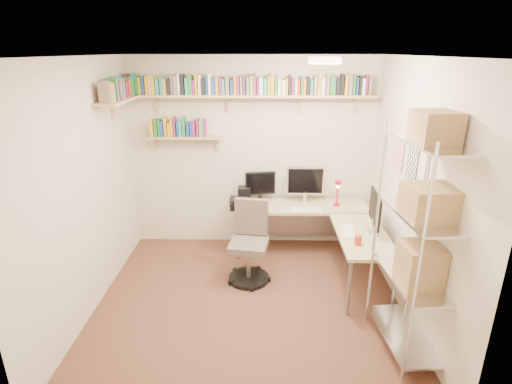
% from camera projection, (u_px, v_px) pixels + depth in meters
% --- Properties ---
extents(ground, '(3.20, 3.20, 0.00)m').
position_uv_depth(ground, '(249.00, 303.00, 4.26)').
color(ground, '#4F3122').
rests_on(ground, ground).
extents(room_shell, '(3.24, 3.04, 2.52)m').
position_uv_depth(room_shell, '(248.00, 163.00, 3.74)').
color(room_shell, beige).
rests_on(room_shell, ground).
extents(wall_shelves, '(3.12, 1.09, 0.80)m').
position_uv_depth(wall_shelves, '(217.00, 95.00, 4.81)').
color(wall_shelves, tan).
rests_on(wall_shelves, ground).
extents(corner_desk, '(1.76, 1.68, 1.15)m').
position_uv_depth(corner_desk, '(307.00, 212.00, 4.94)').
color(corner_desk, tan).
rests_on(corner_desk, ground).
extents(office_chair, '(0.50, 0.51, 0.95)m').
position_uv_depth(office_chair, '(249.00, 247.00, 4.61)').
color(office_chair, black).
rests_on(office_chair, ground).
extents(wire_rack, '(0.50, 0.90, 2.13)m').
position_uv_depth(wire_rack, '(424.00, 221.00, 3.15)').
color(wire_rack, silver).
rests_on(wire_rack, ground).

